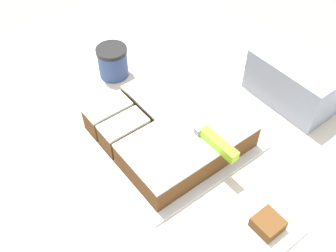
# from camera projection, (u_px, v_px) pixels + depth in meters

# --- Properties ---
(countertop) EXTENTS (1.40, 1.10, 0.95)m
(countertop) POSITION_uv_depth(u_px,v_px,m) (173.00, 244.00, 1.26)
(countertop) COLOR beige
(countertop) RESTS_ON ground_plane
(cake_board) EXTENTS (0.35, 0.33, 0.01)m
(cake_board) POSITION_uv_depth(u_px,v_px,m) (168.00, 136.00, 0.94)
(cake_board) COLOR silver
(cake_board) RESTS_ON countertop
(cake) EXTENTS (0.30, 0.29, 0.06)m
(cake) POSITION_uv_depth(u_px,v_px,m) (170.00, 126.00, 0.91)
(cake) COLOR brown
(cake) RESTS_ON cake_board
(knife) EXTENTS (0.32, 0.03, 0.02)m
(knife) POSITION_uv_depth(u_px,v_px,m) (205.00, 133.00, 0.85)
(knife) COLOR silver
(knife) RESTS_ON cake
(coffee_cup) EXTENTS (0.08, 0.08, 0.09)m
(coffee_cup) POSITION_uv_depth(u_px,v_px,m) (113.00, 62.00, 1.07)
(coffee_cup) COLOR #334C8C
(coffee_cup) RESTS_ON countertop
(paper_napkin) EXTENTS (0.11, 0.11, 0.01)m
(paper_napkin) POSITION_uv_depth(u_px,v_px,m) (266.00, 228.00, 0.78)
(paper_napkin) COLOR white
(paper_napkin) RESTS_ON countertop
(brownie) EXTENTS (0.05, 0.05, 0.03)m
(brownie) POSITION_uv_depth(u_px,v_px,m) (268.00, 224.00, 0.77)
(brownie) COLOR brown
(brownie) RESTS_ON paper_napkin
(storage_box) EXTENTS (0.22, 0.16, 0.12)m
(storage_box) POSITION_uv_depth(u_px,v_px,m) (298.00, 79.00, 0.99)
(storage_box) COLOR #8C99B2
(storage_box) RESTS_ON countertop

